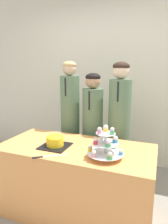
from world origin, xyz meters
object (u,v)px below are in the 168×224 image
object	(u,v)px
round_cake	(55,141)
cupcake_stand	(105,144)
cake_knife	(44,157)
student_0	(70,125)
student_2	(119,130)
student_1	(92,132)

from	to	relation	value
round_cake	cupcake_stand	size ratio (longest dim) A/B	0.86
round_cake	cupcake_stand	xyz separation A→B (m)	(0.53, -0.07, 0.06)
cake_knife	student_0	distance (m)	0.93
student_2	student_0	bearing A→B (deg)	-180.00
student_1	cupcake_stand	bearing A→B (deg)	-63.37
cupcake_stand	student_1	bearing A→B (deg)	116.63
round_cake	student_2	xyz separation A→B (m)	(0.50, 0.66, -0.03)
round_cake	student_1	bearing A→B (deg)	76.02
round_cake	student_0	world-z (taller)	student_0
round_cake	student_2	size ratio (longest dim) A/B	0.17
student_0	student_1	bearing A→B (deg)	-0.00
round_cake	student_1	size ratio (longest dim) A/B	0.19
student_1	round_cake	bearing A→B (deg)	-103.98
cake_knife	student_1	distance (m)	0.92
student_1	student_0	bearing A→B (deg)	180.00
student_0	student_1	xyz separation A→B (m)	(0.31, -0.00, -0.07)
round_cake	student_2	bearing A→B (deg)	53.01
cupcake_stand	student_1	distance (m)	0.83
student_2	student_1	bearing A→B (deg)	-180.00
student_2	cupcake_stand	bearing A→B (deg)	-87.50
cake_knife	round_cake	bearing A→B (deg)	61.21
cupcake_stand	student_1	xyz separation A→B (m)	(-0.37, 0.73, -0.16)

